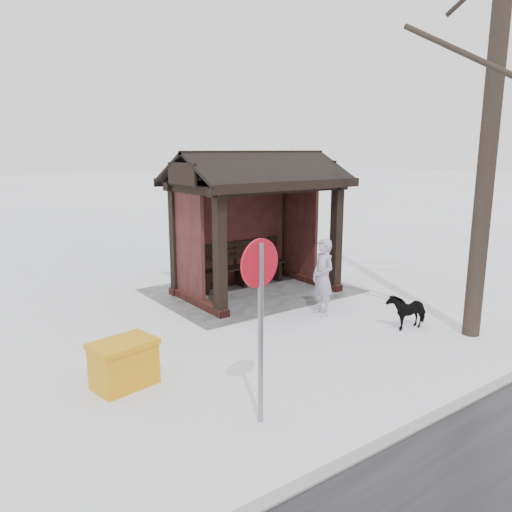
{
  "coord_description": "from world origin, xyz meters",
  "views": [
    {
      "loc": [
        6.25,
        8.6,
        3.12
      ],
      "look_at": [
        0.6,
        0.8,
        1.05
      ],
      "focal_mm": 35.0,
      "sensor_mm": 36.0,
      "label": 1
    }
  ],
  "objects_px": {
    "pedestrian": "(323,277)",
    "road_sign": "(260,291)",
    "grit_bin": "(124,363)",
    "dog": "(407,310)",
    "bus_shelter": "(253,194)"
  },
  "relations": [
    {
      "from": "pedestrian",
      "to": "road_sign",
      "type": "height_order",
      "value": "road_sign"
    },
    {
      "from": "grit_bin",
      "to": "dog",
      "type": "bearing_deg",
      "value": 161.15
    },
    {
      "from": "dog",
      "to": "grit_bin",
      "type": "xyz_separation_m",
      "value": [
        4.93,
        -0.78,
        0.01
      ]
    },
    {
      "from": "bus_shelter",
      "to": "pedestrian",
      "type": "height_order",
      "value": "bus_shelter"
    },
    {
      "from": "dog",
      "to": "road_sign",
      "type": "height_order",
      "value": "road_sign"
    },
    {
      "from": "road_sign",
      "to": "dog",
      "type": "bearing_deg",
      "value": -174.57
    },
    {
      "from": "dog",
      "to": "grit_bin",
      "type": "bearing_deg",
      "value": -92.59
    },
    {
      "from": "bus_shelter",
      "to": "dog",
      "type": "distance_m",
      "value": 4.04
    },
    {
      "from": "bus_shelter",
      "to": "road_sign",
      "type": "xyz_separation_m",
      "value": [
        3.09,
        4.47,
        -0.58
      ]
    },
    {
      "from": "pedestrian",
      "to": "grit_bin",
      "type": "xyz_separation_m",
      "value": [
        4.2,
        0.62,
        -0.42
      ]
    },
    {
      "from": "pedestrian",
      "to": "dog",
      "type": "bearing_deg",
      "value": 36.21
    },
    {
      "from": "bus_shelter",
      "to": "pedestrian",
      "type": "relative_size",
      "value": 2.43
    },
    {
      "from": "pedestrian",
      "to": "road_sign",
      "type": "distance_m",
      "value": 4.12
    },
    {
      "from": "dog",
      "to": "bus_shelter",
      "type": "bearing_deg",
      "value": -159.34
    },
    {
      "from": "dog",
      "to": "pedestrian",
      "type": "bearing_deg",
      "value": -145.88
    }
  ]
}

